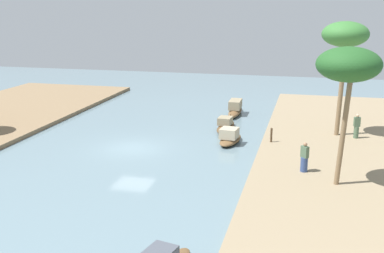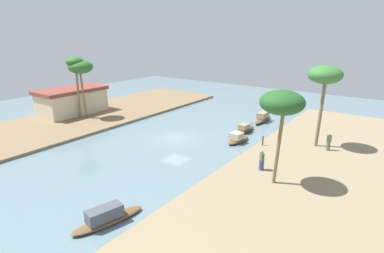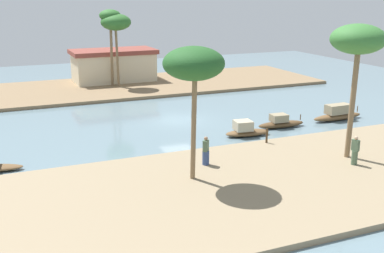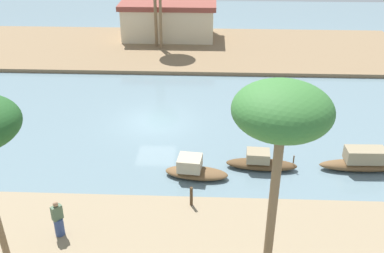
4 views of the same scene
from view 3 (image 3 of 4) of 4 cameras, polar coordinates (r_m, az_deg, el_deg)
The scene contains 14 objects.
river_water at distance 39.29m, azimuth -1.61°, elevation 0.78°, with size 70.87×70.87×0.00m, color slate.
riverbank_left at distance 26.89m, azimuth 9.95°, elevation -6.16°, with size 41.77×12.62×0.30m, color #937F60.
riverbank_right at distance 52.74m, azimuth -7.47°, elevation 4.62°, with size 41.77×12.62×0.30m, color #846B4C.
sampan_foreground at distance 40.76m, azimuth 16.47°, elevation 1.40°, with size 4.58×1.10×1.27m.
sampan_with_tall_canopy at distance 35.02m, azimuth 6.25°, elevation -0.44°, with size 3.37×1.56×1.13m.
sampan_with_red_awning at distance 37.56m, azimuth 10.19°, elevation 0.43°, with size 3.80×1.25×1.04m.
person_on_near_bank at distance 28.18m, azimuth 1.60°, elevation -3.06°, with size 0.56×0.56×1.67m.
person_by_mooring at distance 29.66m, azimuth 18.31°, elevation -2.79°, with size 0.42×0.46×1.70m.
mooring_post at distance 32.61m, azimuth 8.63°, elevation -1.05°, with size 0.14×0.14×0.96m, color #4C3823.
palm_tree_left_near at distance 24.70m, azimuth 0.20°, elevation 7.13°, with size 3.12×3.12×7.01m.
palm_tree_left_far at distance 29.67m, azimuth 18.61°, elevation 9.29°, with size 3.12×3.12×7.87m.
palm_tree_right_tall at distance 51.39m, azimuth -8.78°, elevation 11.74°, with size 3.06×3.06×7.40m.
palm_tree_right_short at distance 51.60m, azimuth -9.44°, elevation 12.20°, with size 2.17×2.17×7.82m.
riverside_building at distance 55.15m, azimuth -9.05°, elevation 7.03°, with size 9.04×4.78×3.45m.
Camera 3 is at (-13.93, -35.36, 9.95)m, focal length 46.17 mm.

